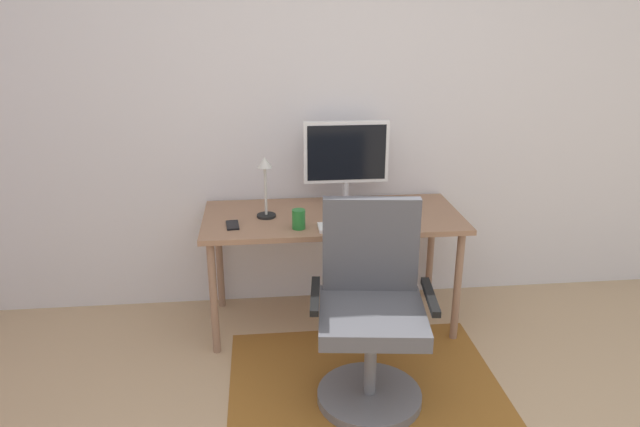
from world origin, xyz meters
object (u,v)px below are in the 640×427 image
(cell_phone, at_px, (233,225))
(desk, at_px, (332,225))
(coffee_cup, at_px, (299,219))
(office_chair, at_px, (371,320))
(computer_mouse, at_px, (409,221))
(keyboard, at_px, (357,226))
(desk_lamp, at_px, (265,179))
(monitor, at_px, (346,155))

(cell_phone, bearing_deg, desk, 6.78)
(coffee_cup, height_order, cell_phone, coffee_cup)
(office_chair, bearing_deg, computer_mouse, 66.92)
(keyboard, xyz_separation_m, cell_phone, (-0.69, 0.10, -0.00))
(computer_mouse, relative_size, desk_lamp, 0.29)
(keyboard, height_order, cell_phone, keyboard)
(keyboard, height_order, desk_lamp, desk_lamp)
(monitor, xyz_separation_m, coffee_cup, (-0.32, -0.40, -0.25))
(desk, bearing_deg, coffee_cup, -136.33)
(coffee_cup, bearing_deg, computer_mouse, 0.49)
(keyboard, relative_size, office_chair, 0.43)
(cell_phone, bearing_deg, desk_lamp, 28.70)
(computer_mouse, height_order, cell_phone, computer_mouse)
(desk, bearing_deg, computer_mouse, -25.71)
(desk, distance_m, computer_mouse, 0.46)
(keyboard, bearing_deg, cell_phone, 171.48)
(cell_phone, bearing_deg, coffee_cup, -17.44)
(keyboard, xyz_separation_m, desk_lamp, (-0.50, 0.23, 0.22))
(desk_lamp, bearing_deg, cell_phone, -145.76)
(computer_mouse, height_order, desk_lamp, desk_lamp)
(monitor, height_order, computer_mouse, monitor)
(monitor, bearing_deg, cell_phone, -154.93)
(desk, relative_size, keyboard, 3.51)
(desk, relative_size, desk_lamp, 4.22)
(desk, bearing_deg, desk_lamp, 179.49)
(office_chair, bearing_deg, desk_lamp, 130.05)
(computer_mouse, xyz_separation_m, office_chair, (-0.31, -0.54, -0.30))
(cell_phone, xyz_separation_m, desk_lamp, (0.19, 0.13, 0.22))
(computer_mouse, bearing_deg, keyboard, -174.13)
(monitor, relative_size, cell_phone, 3.67)
(desk_lamp, relative_size, office_chair, 0.36)
(monitor, bearing_deg, desk, -118.58)
(keyboard, distance_m, cell_phone, 0.69)
(desk_lamp, bearing_deg, monitor, 21.08)
(monitor, xyz_separation_m, computer_mouse, (0.31, -0.39, -0.29))
(cell_phone, distance_m, office_chair, 0.96)
(keyboard, distance_m, office_chair, 0.59)
(desk_lamp, bearing_deg, office_chair, -56.86)
(keyboard, xyz_separation_m, office_chair, (-0.01, -0.51, -0.29))
(coffee_cup, bearing_deg, monitor, 51.26)
(monitor, height_order, desk_lamp, monitor)
(office_chair, bearing_deg, monitor, 96.46)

